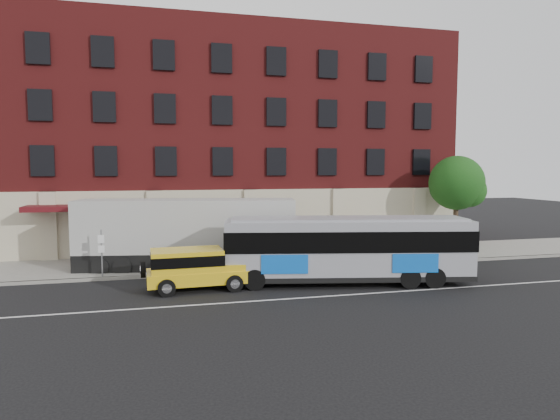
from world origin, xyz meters
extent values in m
plane|color=black|center=(0.00, 0.00, 0.00)|extent=(120.00, 120.00, 0.00)
cube|color=gray|center=(0.00, 9.00, 0.07)|extent=(60.00, 6.00, 0.15)
cube|color=gray|center=(0.00, 6.00, 0.07)|extent=(60.00, 0.25, 0.15)
cube|color=silver|center=(0.00, 0.50, 0.01)|extent=(60.00, 0.12, 0.01)
cube|color=maroon|center=(0.00, 17.00, 7.65)|extent=(30.00, 10.00, 15.00)
cube|color=#B1A78D|center=(0.00, 11.85, 2.15)|extent=(30.00, 0.35, 4.00)
cube|color=#4B0D12|center=(-11.00, 11.00, 3.25)|extent=(4.20, 2.20, 0.30)
cube|color=#B1A78D|center=(-12.00, 11.75, 2.15)|extent=(0.90, 0.55, 4.00)
cube|color=#B1A78D|center=(-6.00, 11.75, 2.15)|extent=(0.90, 0.55, 4.00)
cube|color=#B1A78D|center=(0.00, 11.75, 2.15)|extent=(0.90, 0.55, 4.00)
cube|color=#B1A78D|center=(6.00, 11.75, 2.15)|extent=(0.90, 0.55, 4.00)
cube|color=#B1A78D|center=(12.00, 11.75, 2.15)|extent=(0.90, 0.55, 4.00)
cube|color=black|center=(-12.25, 11.92, 5.95)|extent=(1.30, 0.20, 1.80)
cube|color=black|center=(-8.75, 11.92, 5.95)|extent=(1.30, 0.20, 1.80)
cube|color=black|center=(-5.25, 11.92, 5.95)|extent=(1.30, 0.20, 1.80)
cube|color=black|center=(-1.75, 11.92, 5.95)|extent=(1.30, 0.20, 1.80)
cube|color=black|center=(1.75, 11.92, 5.95)|extent=(1.30, 0.20, 1.80)
cube|color=black|center=(5.25, 11.92, 5.95)|extent=(1.30, 0.20, 1.80)
cube|color=black|center=(8.75, 11.92, 5.95)|extent=(1.30, 0.20, 1.80)
cube|color=black|center=(12.25, 11.92, 5.95)|extent=(1.30, 0.20, 1.80)
cube|color=black|center=(-12.25, 11.92, 9.15)|extent=(1.30, 0.20, 1.80)
cube|color=black|center=(-8.75, 11.92, 9.15)|extent=(1.30, 0.20, 1.80)
cube|color=black|center=(-5.25, 11.92, 9.15)|extent=(1.30, 0.20, 1.80)
cube|color=black|center=(-1.75, 11.92, 9.15)|extent=(1.30, 0.20, 1.80)
cube|color=black|center=(1.75, 11.92, 9.15)|extent=(1.30, 0.20, 1.80)
cube|color=black|center=(5.25, 11.92, 9.15)|extent=(1.30, 0.20, 1.80)
cube|color=black|center=(8.75, 11.92, 9.15)|extent=(1.30, 0.20, 1.80)
cube|color=black|center=(12.25, 11.92, 9.15)|extent=(1.30, 0.20, 1.80)
cube|color=black|center=(-12.25, 11.92, 12.35)|extent=(1.30, 0.20, 1.80)
cube|color=black|center=(-8.75, 11.92, 12.35)|extent=(1.30, 0.20, 1.80)
cube|color=black|center=(-5.25, 11.92, 12.35)|extent=(1.30, 0.20, 1.80)
cube|color=black|center=(-1.75, 11.92, 12.35)|extent=(1.30, 0.20, 1.80)
cube|color=black|center=(1.75, 11.92, 12.35)|extent=(1.30, 0.20, 1.80)
cube|color=black|center=(5.25, 11.92, 12.35)|extent=(1.30, 0.20, 1.80)
cube|color=black|center=(8.75, 11.92, 12.35)|extent=(1.30, 0.20, 1.80)
cube|color=black|center=(12.25, 11.92, 12.35)|extent=(1.30, 0.20, 1.80)
cube|color=black|center=(-10.50, 11.78, 1.75)|extent=(2.60, 0.15, 2.80)
cube|color=black|center=(-4.50, 11.78, 1.75)|extent=(2.60, 0.15, 2.80)
cube|color=black|center=(1.50, 11.78, 1.75)|extent=(2.60, 0.15, 2.80)
cube|color=black|center=(7.50, 11.78, 1.75)|extent=(2.60, 0.15, 2.80)
cylinder|color=gray|center=(-8.50, 6.20, 1.25)|extent=(0.07, 0.07, 2.50)
cube|color=white|center=(-8.50, 6.05, 2.05)|extent=(0.30, 0.03, 0.40)
cube|color=white|center=(-8.50, 6.05, 1.55)|extent=(0.30, 0.03, 0.35)
cylinder|color=#372B1B|center=(13.50, 9.50, 1.65)|extent=(0.32, 0.32, 3.00)
sphere|color=#134012|center=(13.50, 9.50, 4.55)|extent=(3.60, 3.60, 3.60)
sphere|color=#134012|center=(14.20, 9.10, 4.05)|extent=(2.20, 2.20, 2.20)
sphere|color=#134012|center=(12.90, 9.90, 4.15)|extent=(2.00, 2.00, 2.00)
cube|color=#91929A|center=(3.00, 2.49, 1.71)|extent=(11.79, 4.65, 2.74)
cube|color=black|center=(3.00, 2.49, 0.43)|extent=(11.84, 4.71, 0.24)
cube|color=#91929A|center=(3.00, 2.49, 3.13)|extent=(11.16, 4.25, 0.12)
cube|color=black|center=(3.00, 2.49, 2.16)|extent=(11.88, 4.74, 0.96)
cube|color=blue|center=(-0.26, 1.90, 1.20)|extent=(2.08, 0.46, 0.87)
cube|color=blue|center=(6.07, 3.12, 1.20)|extent=(2.08, 0.46, 0.87)
cylinder|color=black|center=(-1.55, 2.30, 0.48)|extent=(1.00, 0.47, 0.96)
cylinder|color=black|center=(-1.12, 4.43, 0.48)|extent=(1.00, 0.47, 0.96)
cylinder|color=black|center=(5.42, 0.89, 0.48)|extent=(1.00, 0.47, 0.96)
cylinder|color=black|center=(5.85, 3.02, 0.48)|extent=(1.00, 0.47, 0.96)
cylinder|color=black|center=(6.55, 0.66, 0.48)|extent=(1.00, 0.47, 0.96)
cylinder|color=black|center=(6.99, 2.79, 0.48)|extent=(1.00, 0.47, 0.96)
cube|color=yellow|center=(-4.00, 3.09, 0.62)|extent=(4.65, 2.09, 0.57)
cube|color=yellow|center=(-4.52, 3.07, 1.38)|extent=(3.22, 1.99, 0.95)
cube|color=black|center=(-4.52, 3.07, 1.43)|extent=(3.26, 2.03, 0.48)
cube|color=yellow|center=(-2.43, 3.16, 1.05)|extent=(1.50, 1.87, 0.29)
cube|color=black|center=(-1.69, 3.19, 0.67)|extent=(0.12, 1.53, 0.52)
cylinder|color=black|center=(-6.43, 3.00, 1.05)|extent=(0.24, 0.73, 0.72)
cylinder|color=black|center=(-2.49, 2.22, 0.38)|extent=(0.77, 0.30, 0.76)
cylinder|color=silver|center=(-2.49, 2.22, 0.38)|extent=(0.43, 0.30, 0.42)
cylinder|color=black|center=(-2.56, 4.09, 0.38)|extent=(0.77, 0.30, 0.76)
cylinder|color=silver|center=(-2.56, 4.09, 0.38)|extent=(0.43, 0.30, 0.42)
cylinder|color=black|center=(-5.44, 2.10, 0.38)|extent=(0.77, 0.30, 0.76)
cylinder|color=silver|center=(-5.44, 2.10, 0.38)|extent=(0.43, 0.30, 0.42)
cylinder|color=black|center=(-5.51, 3.97, 0.38)|extent=(0.77, 0.30, 0.76)
cylinder|color=silver|center=(-5.51, 3.97, 0.38)|extent=(0.43, 0.30, 0.42)
cube|color=black|center=(-4.27, 7.42, 0.53)|extent=(11.75, 4.27, 1.06)
cube|color=#BABAB5|center=(-4.27, 7.42, 2.45)|extent=(11.76, 4.31, 2.79)
cylinder|color=black|center=(-8.72, 7.09, 0.48)|extent=(0.99, 0.43, 0.96)
cylinder|color=black|center=(-8.34, 9.26, 0.48)|extent=(0.99, 0.43, 0.96)
cylinder|color=black|center=(-7.59, 6.89, 0.48)|extent=(0.99, 0.43, 0.96)
cylinder|color=black|center=(-7.20, 9.06, 0.48)|extent=(0.99, 0.43, 0.96)
cylinder|color=black|center=(-1.34, 5.78, 0.48)|extent=(0.99, 0.43, 0.96)
cylinder|color=black|center=(-0.96, 7.96, 0.48)|extent=(0.99, 0.43, 0.96)
cylinder|color=black|center=(-0.21, 5.58, 0.48)|extent=(0.99, 0.43, 0.96)
cylinder|color=black|center=(0.17, 7.76, 0.48)|extent=(0.99, 0.43, 0.96)
camera|label=1|loc=(-5.60, -18.85, 5.49)|focal=31.02mm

